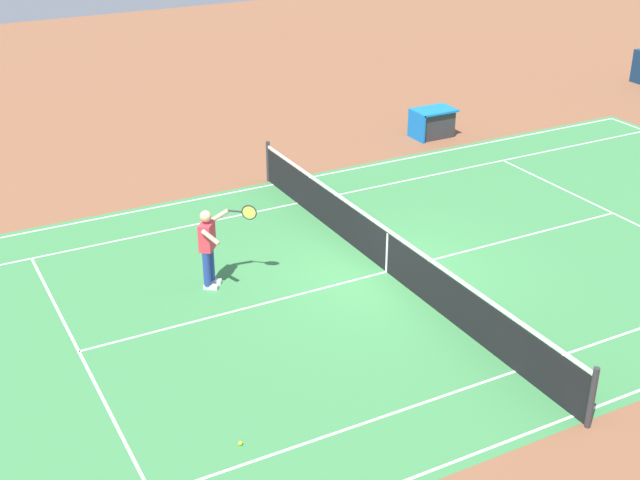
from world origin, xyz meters
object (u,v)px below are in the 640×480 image
(tennis_player_near, at_px, (209,244))
(equipment_cart_tarped, at_px, (432,123))
(tennis_ball, at_px, (240,443))
(tennis_net, at_px, (388,251))

(tennis_player_near, bearing_deg, equipment_cart_tarped, -148.90)
(tennis_ball, bearing_deg, tennis_net, -143.02)
(tennis_player_near, height_order, tennis_ball, tennis_player_near)
(tennis_ball, xyz_separation_m, equipment_cart_tarped, (-10.71, -10.42, 0.40))
(tennis_net, height_order, equipment_cart_tarped, tennis_net)
(tennis_ball, bearing_deg, equipment_cart_tarped, -135.78)
(tennis_net, height_order, tennis_ball, tennis_net)
(tennis_net, bearing_deg, tennis_player_near, -18.62)
(tennis_net, bearing_deg, tennis_ball, 36.98)
(tennis_net, relative_size, equipment_cart_tarped, 9.36)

